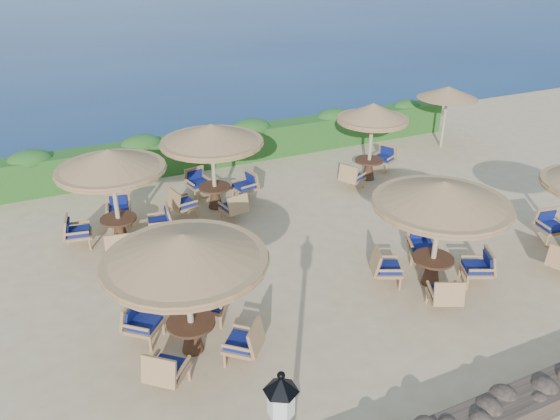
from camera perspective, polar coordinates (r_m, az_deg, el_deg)
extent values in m
plane|color=#CCB181|center=(14.60, 5.90, -4.15)|extent=(120.00, 120.00, 0.00)
plane|color=navy|center=(81.31, -21.45, 19.60)|extent=(160.00, 160.00, 0.00)
cube|color=#1D4D19|center=(20.26, -4.38, 6.79)|extent=(18.00, 0.90, 1.20)
cube|color=brown|center=(10.76, 23.72, -18.24)|extent=(15.00, 0.65, 0.44)
cylinder|color=silver|center=(6.18, 0.11, -19.33)|extent=(0.30, 0.30, 0.36)
cone|color=black|center=(6.01, 0.11, -17.74)|extent=(0.40, 0.40, 0.18)
cylinder|color=tan|center=(22.37, 16.78, 9.00)|extent=(0.10, 0.10, 2.20)
cone|color=olive|center=(22.09, 17.15, 11.67)|extent=(2.30, 2.30, 0.45)
cylinder|color=tan|center=(10.72, -9.50, -9.33)|extent=(0.12, 0.12, 2.40)
cone|color=olive|center=(10.08, -9.99, -3.88)|extent=(3.14, 3.14, 0.55)
cylinder|color=olive|center=(10.22, -9.87, -5.23)|extent=(3.07, 3.07, 0.14)
cylinder|color=#4A2B1A|center=(11.03, -9.29, -11.52)|extent=(0.96, 0.96, 0.06)
cone|color=#4A2B1A|center=(11.25, -9.16, -12.93)|extent=(0.44, 0.44, 0.64)
cylinder|color=tan|center=(13.08, 16.00, -2.97)|extent=(0.12, 0.12, 2.40)
cone|color=olive|center=(12.57, 16.67, 1.73)|extent=(3.15, 3.15, 0.55)
cylinder|color=olive|center=(12.68, 16.50, 0.58)|extent=(3.09, 3.09, 0.14)
cylinder|color=#4A2B1A|center=(13.34, 15.73, -4.91)|extent=(0.96, 0.96, 0.06)
cone|color=#4A2B1A|center=(13.52, 15.55, -6.18)|extent=(0.44, 0.44, 0.64)
cylinder|color=tan|center=(15.02, -16.80, 0.88)|extent=(0.12, 0.12, 2.40)
cone|color=olive|center=(14.57, -17.40, 5.06)|extent=(2.84, 2.84, 0.55)
cylinder|color=olive|center=(14.67, -17.25, 4.05)|extent=(2.78, 2.78, 0.14)
cylinder|color=#4A2B1A|center=(15.24, -16.54, -0.88)|extent=(0.96, 0.96, 0.06)
cone|color=#4A2B1A|center=(15.40, -16.38, -2.04)|extent=(0.44, 0.44, 0.64)
cylinder|color=tan|center=(16.40, -6.95, 4.05)|extent=(0.12, 0.12, 2.40)
cone|color=olive|center=(15.99, -7.18, 7.96)|extent=(3.04, 3.04, 0.55)
cylinder|color=olive|center=(16.08, -7.12, 7.02)|extent=(2.98, 2.98, 0.14)
cylinder|color=#4A2B1A|center=(16.60, -6.85, 2.39)|extent=(0.96, 0.96, 0.06)
cone|color=#4A2B1A|center=(16.75, -6.79, 1.30)|extent=(0.44, 0.44, 0.64)
cylinder|color=tan|center=(18.60, 9.42, 6.63)|extent=(0.12, 0.12, 2.40)
cone|color=olive|center=(18.24, 9.70, 10.12)|extent=(2.37, 2.37, 0.55)
cylinder|color=olive|center=(18.32, 9.63, 9.28)|extent=(2.32, 2.32, 0.14)
cylinder|color=#4A2B1A|center=(18.78, 9.31, 5.14)|extent=(0.96, 0.96, 0.06)
cone|color=#4A2B1A|center=(18.91, 9.23, 4.16)|extent=(0.44, 0.44, 0.64)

